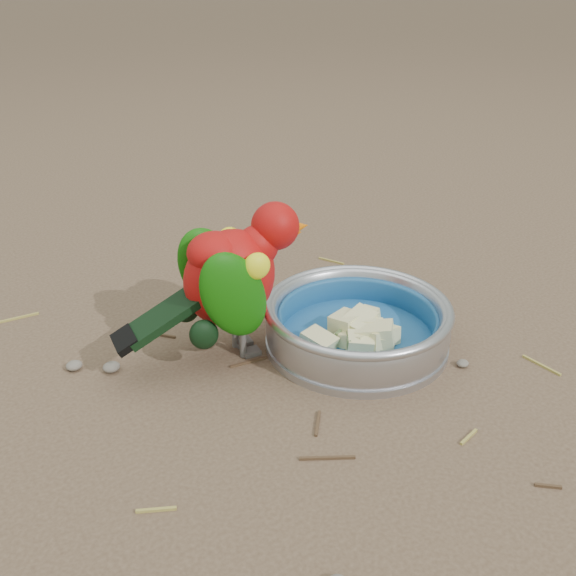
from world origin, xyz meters
TOP-DOWN VIEW (x-y plane):
  - ground at (0.00, 0.00)m, footprint 60.00×60.00m
  - food_bowl at (0.04, 0.06)m, footprint 0.24×0.24m
  - bowl_wall at (0.04, 0.06)m, footprint 0.24×0.24m
  - fruit_wedges at (0.04, 0.06)m, footprint 0.14×0.14m
  - lory_parrot at (-0.09, 0.14)m, footprint 0.24×0.14m
  - ground_debris at (-0.02, 0.03)m, footprint 0.90×0.80m

SIDE VIEW (x-z plane):
  - ground at x=0.00m, z-range 0.00..0.00m
  - ground_debris at x=-0.02m, z-range 0.00..0.01m
  - food_bowl at x=0.04m, z-range 0.00..0.02m
  - fruit_wedges at x=0.04m, z-range 0.02..0.05m
  - bowl_wall at x=0.04m, z-range 0.02..0.06m
  - lory_parrot at x=-0.09m, z-range 0.00..0.19m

